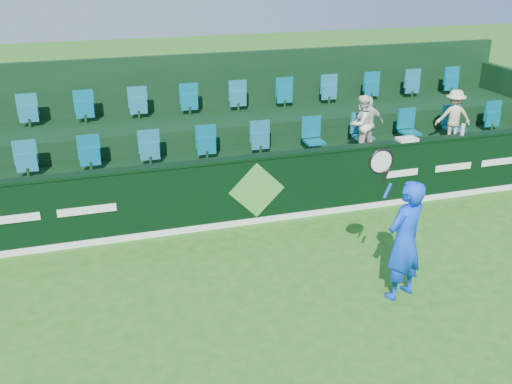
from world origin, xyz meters
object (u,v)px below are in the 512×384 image
object	(u,v)px
spectator_middle	(368,124)
drinks_bottle	(463,129)
tennis_player	(404,240)
spectator_left	(361,124)
spectator_right	(454,116)
towel	(407,139)

from	to	relation	value
spectator_middle	drinks_bottle	world-z (taller)	spectator_middle
tennis_player	drinks_bottle	size ratio (longest dim) A/B	10.33
spectator_left	drinks_bottle	world-z (taller)	spectator_left
spectator_left	spectator_right	size ratio (longest dim) A/B	1.03
spectator_middle	spectator_right	size ratio (longest dim) A/B	1.00
towel	spectator_middle	bearing A→B (deg)	105.06
tennis_player	towel	distance (m)	3.65
tennis_player	spectator_left	bearing A→B (deg)	72.04
spectator_left	towel	xyz separation A→B (m)	(0.46, -1.12, -0.05)
tennis_player	spectator_middle	bearing A→B (deg)	70.08
spectator_middle	towel	world-z (taller)	spectator_middle
spectator_middle	drinks_bottle	size ratio (longest dim) A/B	5.00
spectator_left	spectator_right	xyz separation A→B (m)	(2.32, 0.00, -0.02)
tennis_player	towel	bearing A→B (deg)	59.50
towel	drinks_bottle	size ratio (longest dim) A/B	1.65
spectator_left	spectator_middle	xyz separation A→B (m)	(0.16, 0.00, -0.02)
tennis_player	spectator_right	bearing A→B (deg)	48.97
spectator_right	towel	bearing A→B (deg)	48.94
tennis_player	spectator_left	world-z (taller)	tennis_player
tennis_player	spectator_right	world-z (taller)	tennis_player
spectator_left	spectator_right	world-z (taller)	spectator_left
spectator_middle	spectator_left	bearing A→B (deg)	0.70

